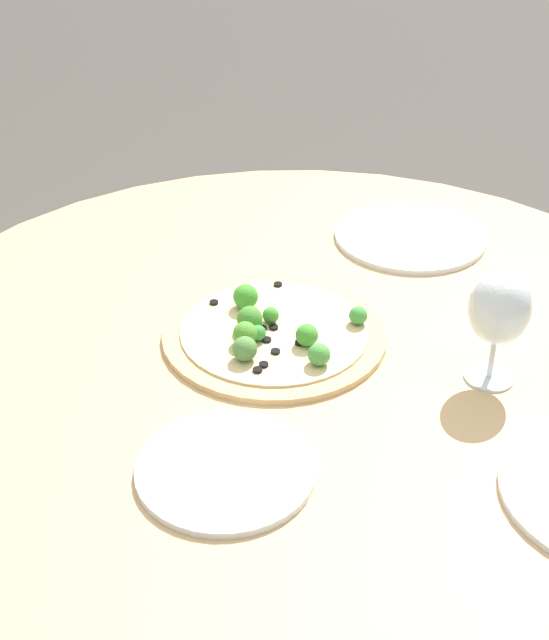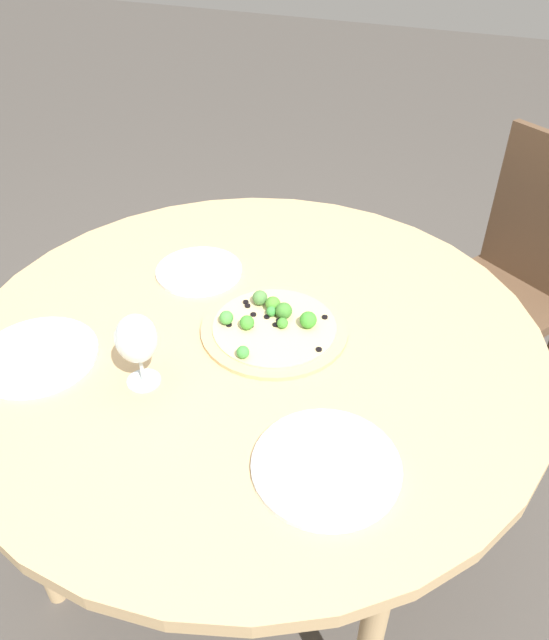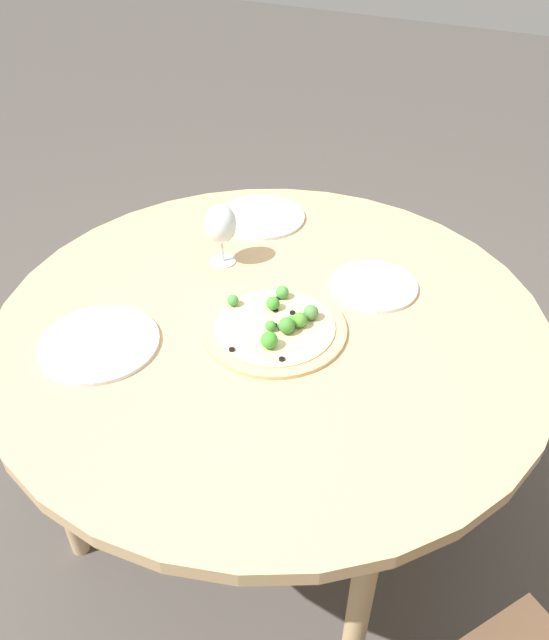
{
  "view_description": "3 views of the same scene",
  "coord_description": "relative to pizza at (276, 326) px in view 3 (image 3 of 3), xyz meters",
  "views": [
    {
      "loc": [
        -0.38,
        -1.03,
        1.48
      ],
      "look_at": [
        -0.03,
        0.04,
        0.76
      ],
      "focal_mm": 50.0,
      "sensor_mm": 36.0,
      "label": 1
    },
    {
      "loc": [
        1.01,
        0.44,
        1.65
      ],
      "look_at": [
        -0.03,
        0.04,
        0.76
      ],
      "focal_mm": 35.0,
      "sensor_mm": 36.0,
      "label": 2
    },
    {
      "loc": [
        -0.54,
        1.06,
        1.67
      ],
      "look_at": [
        -0.03,
        0.04,
        0.76
      ],
      "focal_mm": 35.0,
      "sensor_mm": 36.0,
      "label": 3
    }
  ],
  "objects": [
    {
      "name": "wine_glass",
      "position": [
        0.26,
        -0.19,
        0.1
      ],
      "size": [
        0.09,
        0.09,
        0.17
      ],
      "color": "silver",
      "rests_on": "dining_table"
    },
    {
      "name": "plate_side",
      "position": [
        0.28,
        -0.45,
        -0.01
      ],
      "size": [
        0.26,
        0.26,
        0.01
      ],
      "color": "silver",
      "rests_on": "dining_table"
    },
    {
      "name": "pizza",
      "position": [
        0.0,
        0.0,
        0.0
      ],
      "size": [
        0.34,
        0.34,
        0.05
      ],
      "color": "tan",
      "rests_on": "dining_table"
    },
    {
      "name": "plate_near",
      "position": [
        0.34,
        0.23,
        -0.01
      ],
      "size": [
        0.28,
        0.28,
        0.01
      ],
      "color": "silver",
      "rests_on": "dining_table"
    },
    {
      "name": "ground_plane",
      "position": [
        0.03,
        -0.04,
        -0.74
      ],
      "size": [
        12.0,
        12.0,
        0.0
      ],
      "primitive_type": "plane",
      "color": "#4C4742"
    },
    {
      "name": "plate_far",
      "position": [
        -0.15,
        -0.27,
        -0.01
      ],
      "size": [
        0.23,
        0.23,
        0.01
      ],
      "color": "silver",
      "rests_on": "dining_table"
    },
    {
      "name": "dining_table",
      "position": [
        0.03,
        -0.04,
        -0.06
      ],
      "size": [
        1.34,
        1.34,
        0.73
      ],
      "color": "tan",
      "rests_on": "ground_plane"
    }
  ]
}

